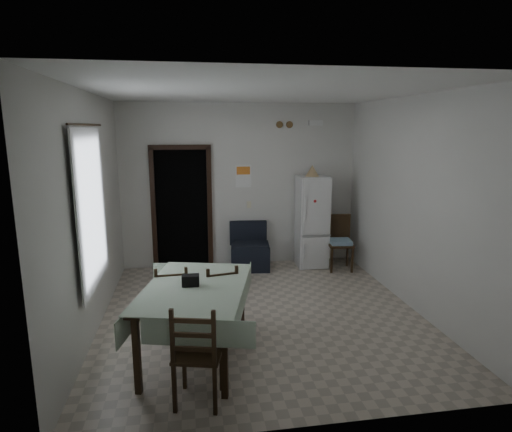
{
  "coord_description": "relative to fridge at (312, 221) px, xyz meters",
  "views": [
    {
      "loc": [
        -0.93,
        -5.3,
        2.47
      ],
      "look_at": [
        0.0,
        0.5,
        1.25
      ],
      "focal_mm": 30.0,
      "sensor_mm": 36.0,
      "label": 1
    }
  ],
  "objects": [
    {
      "name": "vent_left",
      "position": [
        -0.55,
        0.3,
        1.7
      ],
      "size": [
        0.12,
        0.03,
        0.12
      ],
      "primitive_type": "cylinder",
      "rotation": [
        1.57,
        0.0,
        0.0
      ],
      "color": "brown",
      "rests_on": "ground"
    },
    {
      "name": "curtain",
      "position": [
        -3.29,
        -2.13,
        0.73
      ],
      "size": [
        0.02,
        1.45,
        1.85
      ],
      "primitive_type": "cube",
      "color": "silver",
      "rests_on": "ground"
    },
    {
      "name": "wall_left",
      "position": [
        -3.35,
        -1.93,
        0.63
      ],
      "size": [
        0.02,
        4.5,
        2.9
      ],
      "primitive_type": null,
      "color": "silver",
      "rests_on": "ground"
    },
    {
      "name": "wall_back",
      "position": [
        -1.25,
        0.32,
        0.63
      ],
      "size": [
        4.2,
        0.02,
        2.9
      ],
      "primitive_type": null,
      "color": "silver",
      "rests_on": "ground"
    },
    {
      "name": "calendar",
      "position": [
        -1.2,
        0.31,
        0.8
      ],
      "size": [
        0.28,
        0.02,
        0.4
      ],
      "primitive_type": "cube",
      "color": "white",
      "rests_on": "ground"
    },
    {
      "name": "tan_cone",
      "position": [
        -0.03,
        -0.04,
        0.91
      ],
      "size": [
        0.26,
        0.26,
        0.19
      ],
      "primitive_type": "cone",
      "rotation": [
        0.0,
        0.0,
        0.09
      ],
      "color": "tan",
      "rests_on": "fridge"
    },
    {
      "name": "dining_chair_far_right",
      "position": [
        -1.86,
        -2.45,
        -0.36
      ],
      "size": [
        0.46,
        0.46,
        0.91
      ],
      "primitive_type": null,
      "rotation": [
        0.0,
        0.0,
        3.33
      ],
      "color": "black",
      "rests_on": "ground"
    },
    {
      "name": "emergency_light",
      "position": [
        0.1,
        0.28,
        1.73
      ],
      "size": [
        0.25,
        0.07,
        0.09
      ],
      "primitive_type": "cube",
      "color": "white",
      "rests_on": "ground"
    },
    {
      "name": "ground",
      "position": [
        -1.25,
        -1.93,
        -0.82
      ],
      "size": [
        4.5,
        4.5,
        0.0
      ],
      "primitive_type": "plane",
      "color": "#AB9E8C",
      "rests_on": "ground"
    },
    {
      "name": "dining_table",
      "position": [
        -2.14,
        -2.91,
        -0.41
      ],
      "size": [
        1.38,
        1.78,
        0.82
      ],
      "primitive_type": null,
      "rotation": [
        0.0,
        0.0,
        -0.24
      ],
      "color": "#A8BEA3",
      "rests_on": "ground"
    },
    {
      "name": "fridge",
      "position": [
        0.0,
        0.0,
        0.0
      ],
      "size": [
        0.55,
        0.55,
        1.63
      ],
      "primitive_type": null,
      "rotation": [
        0.0,
        0.0,
        -0.04
      ],
      "color": "silver",
      "rests_on": "ground"
    },
    {
      "name": "curtain_rod",
      "position": [
        -3.28,
        -2.13,
        1.68
      ],
      "size": [
        0.02,
        1.6,
        0.02
      ],
      "primitive_type": "cylinder",
      "rotation": [
        1.57,
        0.0,
        0.0
      ],
      "color": "black",
      "rests_on": "ground"
    },
    {
      "name": "ceiling",
      "position": [
        -1.25,
        -1.93,
        2.08
      ],
      "size": [
        4.2,
        4.5,
        0.02
      ],
      "primitive_type": null,
      "color": "white",
      "rests_on": "ground"
    },
    {
      "name": "doorway",
      "position": [
        -2.3,
        0.52,
        0.24
      ],
      "size": [
        1.06,
        0.52,
        2.22
      ],
      "color": "black",
      "rests_on": "ground"
    },
    {
      "name": "wall_front",
      "position": [
        -1.25,
        -4.18,
        0.63
      ],
      "size": [
        4.2,
        0.02,
        2.9
      ],
      "primitive_type": null,
      "color": "silver",
      "rests_on": "ground"
    },
    {
      "name": "navy_seat",
      "position": [
        -1.12,
        0.0,
        -0.41
      ],
      "size": [
        0.74,
        0.72,
        0.81
      ],
      "primitive_type": null,
      "rotation": [
        0.0,
        0.0,
        -0.11
      ],
      "color": "black",
      "rests_on": "ground"
    },
    {
      "name": "window_recess",
      "position": [
        -3.4,
        -2.13,
        0.73
      ],
      "size": [
        0.1,
        1.2,
        1.6
      ],
      "primitive_type": "cube",
      "color": "silver",
      "rests_on": "ground"
    },
    {
      "name": "corner_chair",
      "position": [
        0.43,
        -0.32,
        -0.34
      ],
      "size": [
        0.47,
        0.47,
        0.96
      ],
      "primitive_type": null,
      "rotation": [
        0.0,
        0.0,
        -0.13
      ],
      "color": "black",
      "rests_on": "ground"
    },
    {
      "name": "light_switch",
      "position": [
        -1.1,
        0.31,
        0.28
      ],
      "size": [
        0.08,
        0.02,
        0.12
      ],
      "primitive_type": "cube",
      "color": "beige",
      "rests_on": "ground"
    },
    {
      "name": "calendar_image",
      "position": [
        -1.2,
        0.3,
        0.9
      ],
      "size": [
        0.24,
        0.01,
        0.14
      ],
      "primitive_type": "cube",
      "color": "orange",
      "rests_on": "ground"
    },
    {
      "name": "dining_chair_near_head",
      "position": [
        -2.14,
        -3.68,
        -0.33
      ],
      "size": [
        0.51,
        0.51,
        0.98
      ],
      "primitive_type": null,
      "rotation": [
        0.0,
        0.0,
        2.9
      ],
      "color": "black",
      "rests_on": "ground"
    },
    {
      "name": "vent_right",
      "position": [
        -0.37,
        0.3,
        1.7
      ],
      "size": [
        0.12,
        0.03,
        0.12
      ],
      "primitive_type": "cylinder",
      "rotation": [
        1.57,
        0.0,
        0.0
      ],
      "color": "brown",
      "rests_on": "ground"
    },
    {
      "name": "wall_right",
      "position": [
        0.85,
        -1.93,
        0.63
      ],
      "size": [
        0.02,
        4.5,
        2.9
      ],
      "primitive_type": null,
      "color": "silver",
      "rests_on": "ground"
    },
    {
      "name": "black_bag",
      "position": [
        -2.19,
        -2.89,
        0.07
      ],
      "size": [
        0.19,
        0.12,
        0.12
      ],
      "primitive_type": "cube",
      "rotation": [
        0.0,
        0.0,
        -0.04
      ],
      "color": "black",
      "rests_on": "dining_table"
    },
    {
      "name": "dining_chair_far_left",
      "position": [
        -2.41,
        -2.38,
        -0.36
      ],
      "size": [
        0.41,
        0.41,
        0.91
      ],
      "primitive_type": null,
      "rotation": [
        0.0,
        0.0,
        3.19
      ],
      "color": "black",
      "rests_on": "ground"
    }
  ]
}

